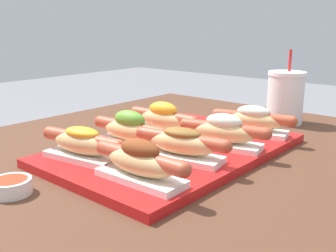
{
  "coord_description": "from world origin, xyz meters",
  "views": [
    {
      "loc": [
        -0.6,
        -0.54,
        0.95
      ],
      "look_at": [
        0.02,
        -0.0,
        0.74
      ],
      "focal_mm": 42.0,
      "sensor_mm": 36.0,
      "label": 1
    }
  ],
  "objects_px": {
    "drink_cup": "(285,97)",
    "hot_dog_2": "(224,132)",
    "hot_dog_0": "(140,162)",
    "hot_dog_1": "(182,144)",
    "hot_dog_3": "(253,121)",
    "sauce_bowl": "(11,186)",
    "hot_dog_6": "(163,119)",
    "serving_tray": "(175,149)",
    "hot_dog_4": "(83,143)",
    "hot_dog_5": "(130,130)"
  },
  "relations": [
    {
      "from": "serving_tray",
      "to": "hot_dog_2",
      "type": "xyz_separation_m",
      "value": [
        0.06,
        -0.09,
        0.04
      ]
    },
    {
      "from": "drink_cup",
      "to": "hot_dog_2",
      "type": "bearing_deg",
      "value": -175.5
    },
    {
      "from": "hot_dog_0",
      "to": "hot_dog_2",
      "type": "bearing_deg",
      "value": -0.41
    },
    {
      "from": "hot_dog_0",
      "to": "hot_dog_1",
      "type": "distance_m",
      "value": 0.13
    },
    {
      "from": "hot_dog_3",
      "to": "hot_dog_6",
      "type": "height_order",
      "value": "hot_dog_6"
    },
    {
      "from": "hot_dog_3",
      "to": "hot_dog_6",
      "type": "relative_size",
      "value": 0.97
    },
    {
      "from": "serving_tray",
      "to": "hot_dog_6",
      "type": "height_order",
      "value": "hot_dog_6"
    },
    {
      "from": "hot_dog_1",
      "to": "hot_dog_2",
      "type": "relative_size",
      "value": 1.01
    },
    {
      "from": "sauce_bowl",
      "to": "hot_dog_5",
      "type": "bearing_deg",
      "value": 0.42
    },
    {
      "from": "hot_dog_2",
      "to": "hot_dog_6",
      "type": "xyz_separation_m",
      "value": [
        0.0,
        0.17,
        0.0
      ]
    },
    {
      "from": "hot_dog_1",
      "to": "hot_dog_4",
      "type": "height_order",
      "value": "same"
    },
    {
      "from": "hot_dog_0",
      "to": "drink_cup",
      "type": "relative_size",
      "value": 0.99
    },
    {
      "from": "hot_dog_0",
      "to": "sauce_bowl",
      "type": "height_order",
      "value": "hot_dog_0"
    },
    {
      "from": "sauce_bowl",
      "to": "hot_dog_1",
      "type": "bearing_deg",
      "value": -26.97
    },
    {
      "from": "serving_tray",
      "to": "hot_dog_4",
      "type": "bearing_deg",
      "value": 158.01
    },
    {
      "from": "hot_dog_4",
      "to": "sauce_bowl",
      "type": "xyz_separation_m",
      "value": [
        -0.15,
        -0.01,
        -0.04
      ]
    },
    {
      "from": "hot_dog_3",
      "to": "drink_cup",
      "type": "xyz_separation_m",
      "value": [
        0.23,
        0.02,
        0.02
      ]
    },
    {
      "from": "hot_dog_4",
      "to": "serving_tray",
      "type": "bearing_deg",
      "value": -21.99
    },
    {
      "from": "serving_tray",
      "to": "hot_dog_0",
      "type": "relative_size",
      "value": 2.65
    },
    {
      "from": "sauce_bowl",
      "to": "hot_dog_3",
      "type": "bearing_deg",
      "value": -16.14
    },
    {
      "from": "hot_dog_3",
      "to": "sauce_bowl",
      "type": "distance_m",
      "value": 0.55
    },
    {
      "from": "serving_tray",
      "to": "hot_dog_4",
      "type": "distance_m",
      "value": 0.21
    },
    {
      "from": "hot_dog_0",
      "to": "hot_dog_5",
      "type": "distance_m",
      "value": 0.2
    },
    {
      "from": "hot_dog_2",
      "to": "hot_dog_6",
      "type": "distance_m",
      "value": 0.17
    },
    {
      "from": "serving_tray",
      "to": "hot_dog_1",
      "type": "xyz_separation_m",
      "value": [
        -0.06,
        -0.07,
        0.04
      ]
    },
    {
      "from": "hot_dog_6",
      "to": "serving_tray",
      "type": "bearing_deg",
      "value": -124.83
    },
    {
      "from": "hot_dog_1",
      "to": "hot_dog_6",
      "type": "relative_size",
      "value": 0.99
    },
    {
      "from": "hot_dog_4",
      "to": "hot_dog_5",
      "type": "bearing_deg",
      "value": -1.7
    },
    {
      "from": "hot_dog_3",
      "to": "hot_dog_5",
      "type": "relative_size",
      "value": 0.98
    },
    {
      "from": "hot_dog_0",
      "to": "hot_dog_2",
      "type": "distance_m",
      "value": 0.25
    },
    {
      "from": "hot_dog_4",
      "to": "hot_dog_5",
      "type": "xyz_separation_m",
      "value": [
        0.12,
        -0.0,
        0.0
      ]
    },
    {
      "from": "hot_dog_0",
      "to": "hot_dog_4",
      "type": "height_order",
      "value": "hot_dog_0"
    },
    {
      "from": "hot_dog_4",
      "to": "hot_dog_5",
      "type": "relative_size",
      "value": 0.99
    },
    {
      "from": "hot_dog_0",
      "to": "hot_dog_5",
      "type": "height_order",
      "value": "hot_dog_5"
    },
    {
      "from": "serving_tray",
      "to": "hot_dog_6",
      "type": "distance_m",
      "value": 0.11
    },
    {
      "from": "hot_dog_3",
      "to": "drink_cup",
      "type": "height_order",
      "value": "drink_cup"
    },
    {
      "from": "hot_dog_0",
      "to": "hot_dog_3",
      "type": "bearing_deg",
      "value": 0.28
    },
    {
      "from": "hot_dog_1",
      "to": "hot_dog_6",
      "type": "bearing_deg",
      "value": 51.56
    },
    {
      "from": "hot_dog_5",
      "to": "sauce_bowl",
      "type": "height_order",
      "value": "hot_dog_5"
    },
    {
      "from": "hot_dog_2",
      "to": "sauce_bowl",
      "type": "xyz_separation_m",
      "value": [
        -0.39,
        0.16,
        -0.04
      ]
    },
    {
      "from": "hot_dog_3",
      "to": "sauce_bowl",
      "type": "xyz_separation_m",
      "value": [
        -0.53,
        0.15,
        -0.04
      ]
    },
    {
      "from": "sauce_bowl",
      "to": "hot_dog_4",
      "type": "bearing_deg",
      "value": 2.12
    },
    {
      "from": "hot_dog_0",
      "to": "sauce_bowl",
      "type": "relative_size",
      "value": 3.0
    },
    {
      "from": "hot_dog_0",
      "to": "hot_dog_2",
      "type": "xyz_separation_m",
      "value": [
        0.25,
        -0.0,
        0.0
      ]
    },
    {
      "from": "hot_dog_4",
      "to": "hot_dog_1",
      "type": "bearing_deg",
      "value": -49.87
    },
    {
      "from": "hot_dog_2",
      "to": "hot_dog_5",
      "type": "bearing_deg",
      "value": 127.28
    },
    {
      "from": "serving_tray",
      "to": "hot_dog_4",
      "type": "relative_size",
      "value": 2.67
    },
    {
      "from": "hot_dog_2",
      "to": "hot_dog_6",
      "type": "height_order",
      "value": "hot_dog_6"
    },
    {
      "from": "hot_dog_2",
      "to": "sauce_bowl",
      "type": "distance_m",
      "value": 0.43
    },
    {
      "from": "drink_cup",
      "to": "hot_dog_5",
      "type": "bearing_deg",
      "value": 164.87
    }
  ]
}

